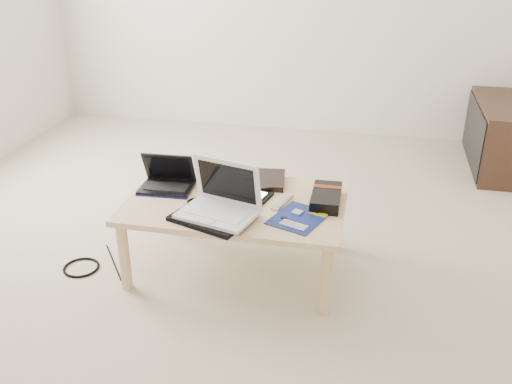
% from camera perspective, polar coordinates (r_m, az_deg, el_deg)
% --- Properties ---
extents(ground, '(4.00, 4.00, 0.00)m').
position_cam_1_polar(ground, '(3.39, -3.73, -4.43)').
color(ground, '#BDAD99').
rests_on(ground, ground).
extents(coffee_table, '(1.10, 0.70, 0.40)m').
position_cam_1_polar(coffee_table, '(2.92, -2.00, -1.71)').
color(coffee_table, '#E1B987').
rests_on(coffee_table, ground).
extents(media_cabinet, '(0.41, 0.90, 0.50)m').
position_cam_1_polar(media_cabinet, '(4.60, 23.35, 5.18)').
color(media_cabinet, '#3B2618').
rests_on(media_cabinet, ground).
extents(book, '(0.33, 0.29, 0.03)m').
position_cam_1_polar(book, '(3.10, 0.07, 1.25)').
color(book, black).
rests_on(book, coffee_table).
extents(netbook, '(0.28, 0.21, 0.19)m').
position_cam_1_polar(netbook, '(3.05, -8.84, 1.07)').
color(netbook, black).
rests_on(netbook, coffee_table).
extents(tablet, '(0.31, 0.26, 0.01)m').
position_cam_1_polar(tablet, '(2.93, -1.42, -0.43)').
color(tablet, black).
rests_on(tablet, coffee_table).
extents(remote, '(0.09, 0.20, 0.02)m').
position_cam_1_polar(remote, '(2.87, 2.63, -1.00)').
color(remote, '#AEADB2').
rests_on(remote, coffee_table).
extents(neoprene_sleeve, '(0.42, 0.36, 0.02)m').
position_cam_1_polar(neoprene_sleeve, '(2.73, -4.44, -2.53)').
color(neoprene_sleeve, black).
rests_on(neoprene_sleeve, coffee_table).
extents(white_laptop, '(0.41, 0.33, 0.25)m').
position_cam_1_polar(white_laptop, '(2.72, -3.55, -1.08)').
color(white_laptop, silver).
rests_on(white_laptop, neoprene_sleeve).
extents(motherboard, '(0.30, 0.34, 0.01)m').
position_cam_1_polar(motherboard, '(2.73, 4.31, -2.59)').
color(motherboard, '#0C164E').
rests_on(motherboard, coffee_table).
extents(gpu_box, '(0.15, 0.29, 0.06)m').
position_cam_1_polar(gpu_box, '(2.88, 7.03, -0.53)').
color(gpu_box, black).
rests_on(gpu_box, coffee_table).
extents(cable_coil, '(0.12, 0.12, 0.01)m').
position_cam_1_polar(cable_coil, '(2.89, -5.99, -1.02)').
color(cable_coil, black).
rests_on(cable_coil, coffee_table).
extents(floor_cable_coil, '(0.23, 0.23, 0.01)m').
position_cam_1_polar(floor_cable_coil, '(3.22, -17.07, -7.23)').
color(floor_cable_coil, black).
rests_on(floor_cable_coil, ground).
extents(floor_cable_trail, '(0.24, 0.32, 0.01)m').
position_cam_1_polar(floor_cable_trail, '(3.22, -14.05, -6.82)').
color(floor_cable_trail, black).
rests_on(floor_cable_trail, ground).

